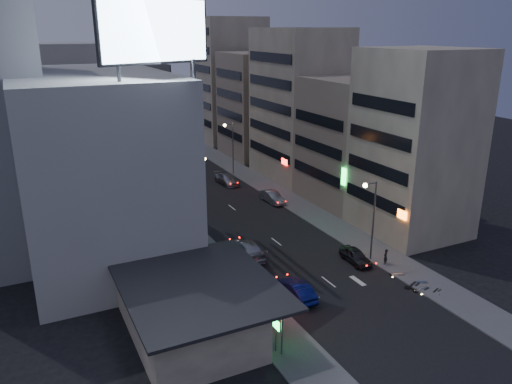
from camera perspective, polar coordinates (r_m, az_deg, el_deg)
ground at (r=43.58m, az=11.30°, el=-12.29°), size 180.00×180.00×0.00m
sidewalk_left at (r=65.15m, az=-10.64°, el=-1.68°), size 4.00×120.00×0.12m
sidewalk_right at (r=70.72m, az=1.90°, el=0.22°), size 4.00×120.00×0.12m
food_court at (r=38.39m, az=-7.73°, el=-13.15°), size 11.00×13.00×3.88m
white_building at (r=51.45m, az=-17.81°, el=2.84°), size 14.00×24.00×18.00m
shophouse_near at (r=56.78m, az=17.71°, el=5.27°), size 10.00×11.00×20.00m
shophouse_mid at (r=66.06m, az=11.05°, el=5.74°), size 11.00×12.00×16.00m
shophouse_far at (r=75.87m, az=4.94°, el=9.89°), size 10.00×14.00×22.00m
far_left_a at (r=75.75m, az=-19.76°, el=8.12°), size 11.00×10.00×20.00m
far_left_b at (r=88.88m, az=-20.96°, el=7.69°), size 12.00×10.00×15.00m
far_right_a at (r=89.43m, az=0.20°, el=9.91°), size 11.00×12.00×18.00m
far_right_b at (r=101.92m, az=-3.11°, el=12.60°), size 12.00×12.00×24.00m
billboard at (r=40.77m, az=-11.44°, el=17.59°), size 9.52×3.75×6.20m
street_lamp_right_near at (r=48.95m, az=13.00°, el=-1.98°), size 1.60×0.44×8.02m
street_lamp_left at (r=56.80m, az=-6.70°, el=1.18°), size 1.60×0.44×8.02m
street_lamp_right_far at (r=77.19m, az=-2.93°, el=5.82°), size 1.60×0.44×8.02m
parked_car_right_near at (r=50.10m, az=11.30°, el=-7.16°), size 1.88×4.18×1.39m
parked_car_right_mid at (r=65.73m, az=1.86°, el=-0.55°), size 1.89×4.65×1.50m
parked_car_left at (r=67.12m, az=-9.12°, el=-0.36°), size 3.28×5.82×1.53m
parked_car_right_far at (r=73.57m, az=-3.35°, el=1.49°), size 2.54×5.36×1.51m
road_car_blue at (r=43.22m, az=4.71°, el=-11.09°), size 1.74×4.62×1.51m
road_car_silver at (r=50.27m, az=-1.11°, el=-6.52°), size 2.50×5.85×1.68m
person at (r=50.11m, az=14.58°, el=-7.16°), size 0.67×0.57×1.55m
scooter_black_a at (r=47.22m, az=20.05°, el=-9.73°), size 1.08×1.70×0.99m
scooter_silver_a at (r=47.16m, az=18.77°, el=-9.51°), size 1.02×1.99×1.16m
scooter_blue at (r=48.12m, az=18.96°, el=-9.07°), size 1.08×1.70×0.99m
scooter_black_b at (r=47.65m, az=17.71°, el=-9.04°), size 1.40×2.14×1.25m
scooter_silver_b at (r=48.88m, az=16.48°, el=-8.37°), size 1.13×1.70×0.99m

